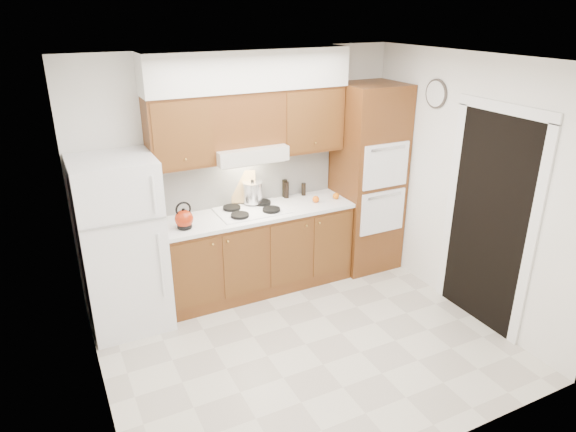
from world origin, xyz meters
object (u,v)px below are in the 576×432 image
object	(u,v)px
oven_cabinet	(367,179)
kettle	(184,219)
fridge	(122,245)
stock_pot	(253,192)

from	to	relation	value
oven_cabinet	kettle	world-z (taller)	oven_cabinet
kettle	oven_cabinet	bearing A→B (deg)	-1.10
fridge	stock_pot	xyz separation A→B (m)	(1.47, 0.24, 0.22)
kettle	stock_pot	bearing A→B (deg)	15.92
oven_cabinet	kettle	distance (m)	2.24
fridge	stock_pot	bearing A→B (deg)	9.38
fridge	stock_pot	world-z (taller)	fridge
kettle	stock_pot	xyz separation A→B (m)	(0.86, 0.31, 0.04)
fridge	kettle	world-z (taller)	fridge
fridge	oven_cabinet	world-z (taller)	oven_cabinet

